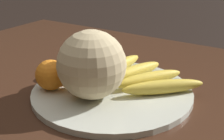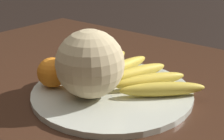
# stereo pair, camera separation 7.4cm
# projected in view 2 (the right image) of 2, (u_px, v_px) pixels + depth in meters

# --- Properties ---
(kitchen_table) EXTENTS (1.45, 1.06, 0.70)m
(kitchen_table) POSITION_uv_depth(u_px,v_px,m) (107.00, 126.00, 0.78)
(kitchen_table) COLOR #3D2316
(kitchen_table) RESTS_ON ground_plane
(fruit_bowl) EXTENTS (0.39, 0.39, 0.01)m
(fruit_bowl) POSITION_uv_depth(u_px,v_px,m) (112.00, 92.00, 0.76)
(fruit_bowl) COLOR beige
(fruit_bowl) RESTS_ON kitchen_table
(melon) EXTENTS (0.16, 0.16, 0.16)m
(melon) POSITION_uv_depth(u_px,v_px,m) (90.00, 64.00, 0.70)
(melon) COLOR beige
(melon) RESTS_ON fruit_bowl
(banana_bunch) EXTENTS (0.33, 0.24, 0.03)m
(banana_bunch) POSITION_uv_depth(u_px,v_px,m) (135.00, 73.00, 0.80)
(banana_bunch) COLOR brown
(banana_bunch) RESTS_ON fruit_bowl
(orange_front_left) EXTENTS (0.07, 0.07, 0.07)m
(orange_front_left) POSITION_uv_depth(u_px,v_px,m) (73.00, 65.00, 0.81)
(orange_front_left) COLOR orange
(orange_front_left) RESTS_ON fruit_bowl
(orange_front_right) EXTENTS (0.06, 0.06, 0.06)m
(orange_front_right) POSITION_uv_depth(u_px,v_px,m) (78.00, 60.00, 0.86)
(orange_front_right) COLOR orange
(orange_front_right) RESTS_ON fruit_bowl
(orange_mid_center) EXTENTS (0.06, 0.06, 0.06)m
(orange_mid_center) POSITION_uv_depth(u_px,v_px,m) (96.00, 62.00, 0.85)
(orange_mid_center) COLOR orange
(orange_mid_center) RESTS_ON fruit_bowl
(orange_back_left) EXTENTS (0.07, 0.07, 0.07)m
(orange_back_left) POSITION_uv_depth(u_px,v_px,m) (52.00, 72.00, 0.76)
(orange_back_left) COLOR orange
(orange_back_left) RESTS_ON fruit_bowl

